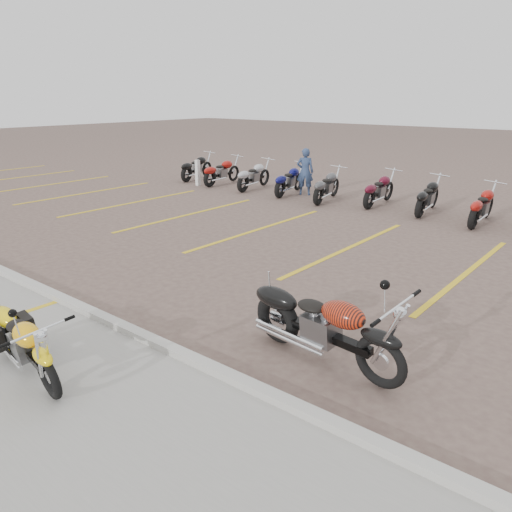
% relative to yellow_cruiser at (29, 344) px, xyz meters
% --- Properties ---
extents(ground, '(100.00, 100.00, 0.00)m').
position_rel_yellow_cruiser_xyz_m(ground, '(0.43, 3.47, -0.41)').
color(ground, '#725D51').
rests_on(ground, ground).
extents(curb, '(60.00, 0.18, 0.12)m').
position_rel_yellow_cruiser_xyz_m(curb, '(0.43, 1.47, -0.35)').
color(curb, '#ADAAA3').
rests_on(curb, ground).
extents(parking_stripes, '(38.00, 5.50, 0.01)m').
position_rel_yellow_cruiser_xyz_m(parking_stripes, '(0.43, 7.47, -0.41)').
color(parking_stripes, gold).
rests_on(parking_stripes, ground).
extents(yellow_cruiser, '(2.02, 0.46, 0.83)m').
position_rel_yellow_cruiser_xyz_m(yellow_cruiser, '(0.00, 0.00, 0.00)').
color(yellow_cruiser, black).
rests_on(yellow_cruiser, ground).
extents(flame_cruiser, '(2.44, 0.47, 1.00)m').
position_rel_yellow_cruiser_xyz_m(flame_cruiser, '(2.73, 2.64, 0.08)').
color(flame_cruiser, black).
rests_on(flame_cruiser, ground).
extents(person_a, '(0.72, 0.64, 1.65)m').
position_rel_yellow_cruiser_xyz_m(person_a, '(-4.04, 12.21, 0.41)').
color(person_a, navy).
rests_on(person_a, ground).
extents(bollard, '(0.15, 0.15, 1.00)m').
position_rel_yellow_cruiser_xyz_m(bollard, '(-8.35, 11.12, 0.09)').
color(bollard, silver).
rests_on(bollard, ground).
extents(bg_bike_row, '(20.67, 2.06, 1.10)m').
position_rel_yellow_cruiser_xyz_m(bg_bike_row, '(0.43, 12.02, 0.14)').
color(bg_bike_row, black).
rests_on(bg_bike_row, ground).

